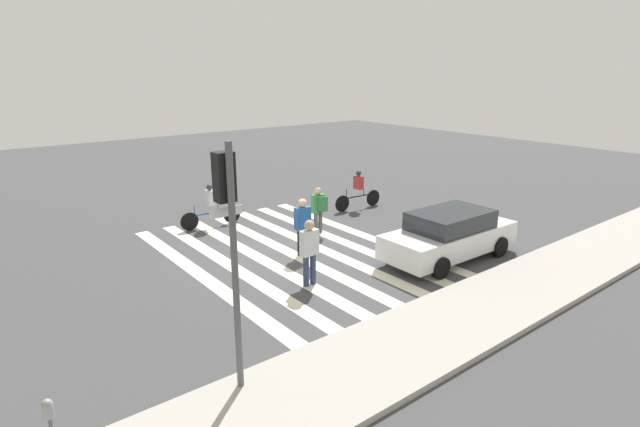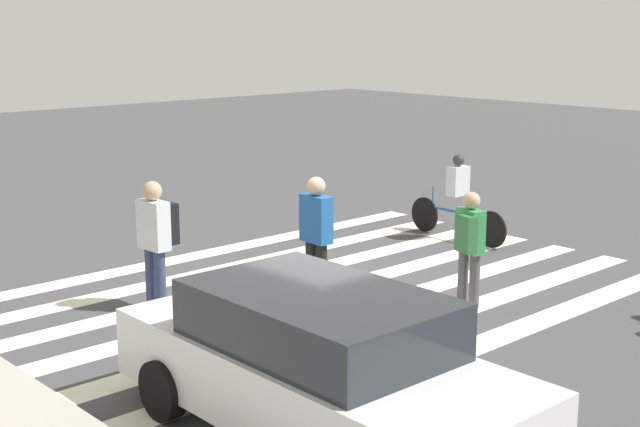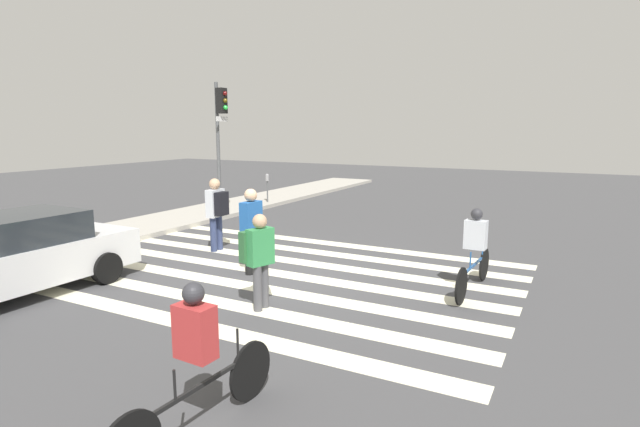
% 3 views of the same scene
% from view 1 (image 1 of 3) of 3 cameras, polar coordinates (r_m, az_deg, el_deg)
% --- Properties ---
extents(ground_plane, '(60.00, 60.00, 0.00)m').
position_cam_1_polar(ground_plane, '(16.19, -3.54, -4.45)').
color(ground_plane, '#444447').
extents(sidewalk_curb, '(36.00, 2.50, 0.14)m').
position_cam_1_polar(sidewalk_curb, '(12.01, 14.13, -12.36)').
color(sidewalk_curb, '#ADA89E').
rests_on(sidewalk_curb, ground_plane).
extents(crosswalk_stripes, '(6.57, 10.00, 0.01)m').
position_cam_1_polar(crosswalk_stripes, '(16.19, -3.54, -4.43)').
color(crosswalk_stripes, '#F2EDCC').
rests_on(crosswalk_stripes, ground_plane).
extents(traffic_light, '(0.60, 0.50, 4.62)m').
position_cam_1_polar(traffic_light, '(8.52, -10.37, -1.01)').
color(traffic_light, '#515456').
rests_on(traffic_light, ground_plane).
extents(parking_meter, '(0.15, 0.15, 1.29)m').
position_cam_1_polar(parking_meter, '(8.54, -28.50, -19.96)').
color(parking_meter, '#515456').
rests_on(parking_meter, ground_plane).
extents(pedestrian_adult_blue_shirt, '(0.52, 0.27, 1.84)m').
position_cam_1_polar(pedestrian_adult_blue_shirt, '(15.65, -2.00, -1.14)').
color(pedestrian_adult_blue_shirt, black).
rests_on(pedestrian_adult_blue_shirt, ground_plane).
extents(pedestrian_adult_yellow_jacket, '(0.52, 0.44, 1.86)m').
position_cam_1_polar(pedestrian_adult_yellow_jacket, '(13.47, -1.33, -3.87)').
color(pedestrian_adult_yellow_jacket, navy).
rests_on(pedestrian_adult_yellow_jacket, ground_plane).
extents(pedestrian_adult_tall_backpack, '(0.51, 0.48, 1.68)m').
position_cam_1_polar(pedestrian_adult_tall_backpack, '(17.72, -0.12, 0.77)').
color(pedestrian_adult_tall_backpack, '#4C4C51').
rests_on(pedestrian_adult_tall_backpack, ground_plane).
extents(cyclist_far_lane, '(2.36, 0.41, 1.63)m').
position_cam_1_polar(cyclist_far_lane, '(18.94, -12.42, 1.05)').
color(cyclist_far_lane, black).
rests_on(cyclist_far_lane, ground_plane).
extents(cyclist_mid_street, '(2.36, 0.41, 1.64)m').
position_cam_1_polar(cyclist_mid_street, '(20.95, 4.39, 2.85)').
color(cyclist_mid_street, black).
rests_on(cyclist_mid_street, ground_plane).
extents(car_parked_silver_sedan, '(4.62, 1.98, 1.53)m').
position_cam_1_polar(car_parked_silver_sedan, '(15.92, 14.58, -2.35)').
color(car_parked_silver_sedan, silver).
rests_on(car_parked_silver_sedan, ground_plane).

